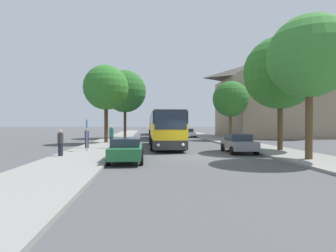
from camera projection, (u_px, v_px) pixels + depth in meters
The scene contains 19 objects.
ground_plane at pixel (190, 157), 17.42m from camera, with size 300.00×300.00×0.00m, color #4C4C4F.
sidewalk_left at pixel (83, 157), 16.82m from camera, with size 4.00×120.00×0.15m, color gray.
sidewalk_right at pixel (291, 154), 18.03m from camera, with size 4.00×120.00×0.15m, color gray.
building_right_background at pixel (285, 95), 44.13m from camera, with size 20.09×14.44×13.99m.
bus_front at pixel (165, 129), 24.33m from camera, with size 2.88×11.02×3.25m.
bus_middle at pixel (161, 126), 37.77m from camera, with size 2.95×12.17×3.34m.
bus_rear at pixel (156, 125), 52.43m from camera, with size 2.76×10.92×3.38m.
parked_car_left_curb at pixel (127, 149), 15.14m from camera, with size 1.96×4.51×1.38m.
parked_car_right_near at pixel (238, 143), 19.67m from camera, with size 2.07×4.08×1.42m.
parked_car_right_far at pixel (187, 133), 42.00m from camera, with size 2.18×4.25×1.37m.
bus_stop_sign at pixel (87, 131), 19.66m from camera, with size 0.08×0.45×2.37m.
pedestrian_waiting_near at pixel (87, 138), 22.06m from camera, with size 0.36×0.36×1.65m.
pedestrian_waiting_far at pixel (60, 143), 16.68m from camera, with size 0.36×0.36×1.67m.
pedestrian_walking_back at pixel (111, 137), 21.92m from camera, with size 0.36×0.36×1.89m.
tree_left_near at pixel (125, 91), 38.80m from camera, with size 6.25×6.25×9.94m.
tree_left_far at pixel (106, 88), 28.50m from camera, with size 4.87×4.87×8.42m.
tree_right_near at pixel (280, 73), 20.41m from camera, with size 5.65×5.65×8.85m.
tree_right_mid at pixel (309, 57), 15.15m from camera, with size 4.76×4.76×8.33m.
tree_right_far at pixel (231, 99), 34.38m from camera, with size 4.67×4.67×7.63m.
Camera 1 is at (-2.97, -17.21, 2.22)m, focal length 28.00 mm.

